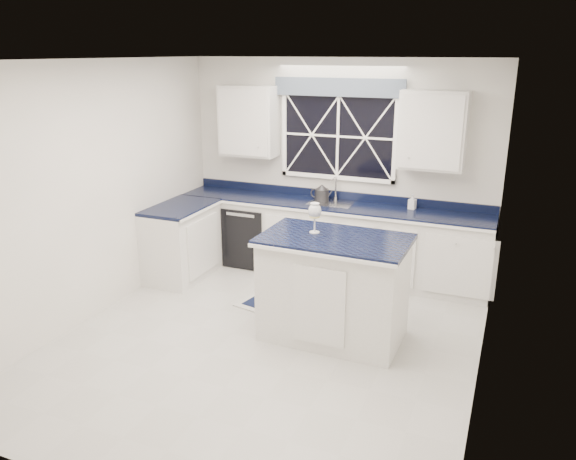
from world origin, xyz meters
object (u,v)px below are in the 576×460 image
at_px(wine_glass, 315,212).
at_px(soap_bottle, 412,202).
at_px(dishwasher, 252,233).
at_px(kettle, 322,193).
at_px(faucet, 335,188).
at_px(island, 334,288).

height_order(wine_glass, soap_bottle, wine_glass).
bearing_deg(dishwasher, kettle, 6.45).
bearing_deg(kettle, wine_glass, -69.44).
distance_m(kettle, wine_glass, 1.74).
bearing_deg(faucet, wine_glass, -78.83).
relative_size(kettle, wine_glass, 1.00).
bearing_deg(soap_bottle, kettle, -178.36).
distance_m(kettle, soap_bottle, 1.15).
height_order(dishwasher, wine_glass, wine_glass).
bearing_deg(kettle, island, -63.14).
bearing_deg(island, faucet, 108.82).
distance_m(island, soap_bottle, 1.86).
distance_m(dishwasher, kettle, 1.14).
relative_size(dishwasher, wine_glass, 2.72).
relative_size(wine_glass, soap_bottle, 1.67).
xyz_separation_m(island, kettle, (-0.73, 1.71, 0.50)).
relative_size(dishwasher, soap_bottle, 4.54).
bearing_deg(island, dishwasher, 137.39).
relative_size(dishwasher, faucet, 2.72).
xyz_separation_m(dishwasher, soap_bottle, (2.10, 0.14, 0.62)).
bearing_deg(wine_glass, dishwasher, 133.14).
bearing_deg(dishwasher, faucet, 10.02).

